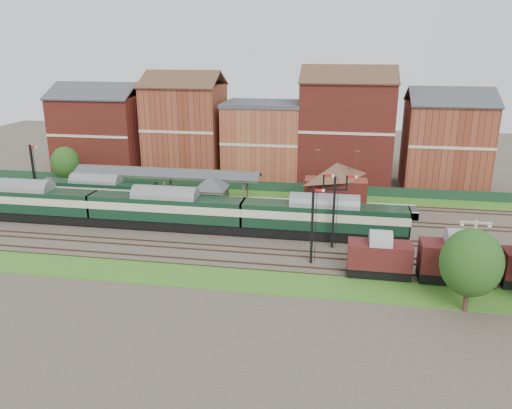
% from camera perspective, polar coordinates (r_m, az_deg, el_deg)
% --- Properties ---
extents(ground, '(160.00, 160.00, 0.00)m').
position_cam_1_polar(ground, '(59.01, -3.00, -3.22)').
color(ground, '#473D33').
rests_on(ground, ground).
extents(grass_back, '(90.00, 4.50, 0.06)m').
position_cam_1_polar(grass_back, '(73.86, -0.27, 1.18)').
color(grass_back, '#2D6619').
rests_on(grass_back, ground).
extents(grass_front, '(90.00, 5.00, 0.06)m').
position_cam_1_polar(grass_front, '(48.34, -6.16, -8.19)').
color(grass_front, '#2D6619').
rests_on(grass_front, ground).
extents(fence, '(90.00, 0.12, 1.50)m').
position_cam_1_polar(fence, '(75.55, -0.01, 2.12)').
color(fence, '#193823').
rests_on(fence, ground).
extents(platform, '(55.00, 3.40, 1.00)m').
position_cam_1_polar(platform, '(68.94, -5.28, 0.29)').
color(platform, '#2D2D2D').
rests_on(platform, ground).
extents(signal_box, '(5.40, 5.40, 6.00)m').
position_cam_1_polar(signal_box, '(61.65, -5.10, 0.80)').
color(signal_box, '#586E4E').
rests_on(signal_box, ground).
extents(brick_hut, '(3.20, 2.64, 2.94)m').
position_cam_1_polar(brick_hut, '(60.77, 2.26, -1.38)').
color(brick_hut, brown).
rests_on(brick_hut, ground).
extents(station_building, '(8.10, 8.10, 5.90)m').
position_cam_1_polar(station_building, '(65.72, 9.12, 2.40)').
color(station_building, maroon).
rests_on(station_building, platform).
extents(canopy, '(26.00, 3.89, 4.08)m').
position_cam_1_polar(canopy, '(69.62, -10.16, 3.75)').
color(canopy, '#495132').
rests_on(canopy, platform).
extents(semaphore_bracket, '(3.60, 0.25, 8.18)m').
position_cam_1_polar(semaphore_bracket, '(53.77, 8.93, -0.29)').
color(semaphore_bracket, black).
rests_on(semaphore_bracket, ground).
extents(semaphore_platform_end, '(1.23, 0.25, 8.00)m').
position_cam_1_polar(semaphore_platform_end, '(76.76, -24.07, 3.44)').
color(semaphore_platform_end, black).
rests_on(semaphore_platform_end, ground).
extents(semaphore_siding, '(1.23, 0.25, 8.00)m').
position_cam_1_polar(semaphore_siding, '(49.73, 6.47, -2.28)').
color(semaphore_siding, black).
rests_on(semaphore_siding, ground).
extents(yard_lamp, '(2.60, 0.22, 7.00)m').
position_cam_1_polar(yard_lamp, '(46.97, 23.43, -5.15)').
color(yard_lamp, beige).
rests_on(yard_lamp, ground).
extents(town_backdrop, '(69.00, 10.00, 16.00)m').
position_cam_1_polar(town_backdrop, '(80.94, 0.72, 7.71)').
color(town_backdrop, maroon).
rests_on(town_backdrop, ground).
extents(dmu_train, '(56.03, 2.94, 4.30)m').
position_cam_1_polar(dmu_train, '(60.29, -10.23, -0.49)').
color(dmu_train, black).
rests_on(dmu_train, ground).
extents(platform_railcar, '(16.44, 2.59, 3.79)m').
position_cam_1_polar(platform_railcar, '(70.88, -17.71, 1.45)').
color(platform_railcar, black).
rests_on(platform_railcar, ground).
extents(goods_van_a, '(5.92, 2.57, 3.59)m').
position_cam_1_polar(goods_van_a, '(48.75, 13.90, -5.80)').
color(goods_van_a, black).
rests_on(goods_van_a, ground).
extents(goods_van_b, '(6.66, 2.89, 4.04)m').
position_cam_1_polar(goods_van_b, '(49.73, 21.97, -5.84)').
color(goods_van_b, black).
rests_on(goods_van_b, ground).
extents(tree_far, '(4.93, 4.93, 7.19)m').
position_cam_1_polar(tree_far, '(44.04, 23.38, -6.14)').
color(tree_far, '#382619').
rests_on(tree_far, ground).
extents(tree_back, '(4.31, 4.31, 6.31)m').
position_cam_1_polar(tree_back, '(82.52, -20.95, 4.47)').
color(tree_back, '#382619').
rests_on(tree_back, ground).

